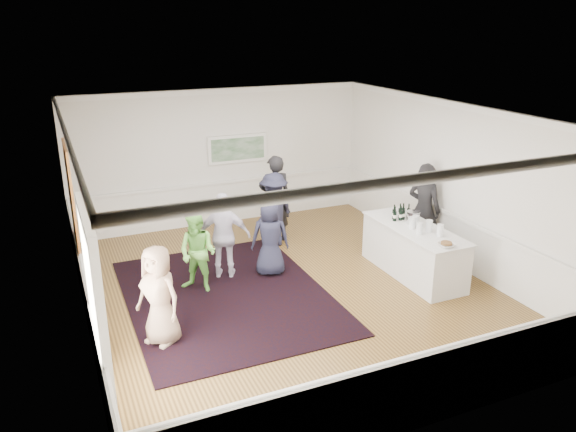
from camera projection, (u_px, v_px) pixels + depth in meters
name	position (u px, v px, depth m)	size (l,w,h in m)	color
floor	(290.00, 289.00, 10.24)	(8.00, 8.00, 0.00)	olive
ceiling	(290.00, 113.00, 9.18)	(7.00, 8.00, 0.02)	white
wall_left	(76.00, 236.00, 8.38)	(0.02, 8.00, 3.20)	white
wall_right	(452.00, 184.00, 11.04)	(0.02, 8.00, 3.20)	white
wall_back	(221.00, 157.00, 13.17)	(7.00, 0.02, 3.20)	white
wall_front	(435.00, 309.00, 6.25)	(7.00, 0.02, 3.20)	white
wainscoting	(290.00, 264.00, 10.07)	(7.00, 8.00, 1.00)	white
mirror	(72.00, 199.00, 9.46)	(0.05, 1.25, 1.85)	#CA7C3B
doorway	(94.00, 301.00, 6.82)	(0.10, 1.78, 2.56)	white
landscape_painting	(238.00, 149.00, 13.21)	(1.44, 0.06, 0.66)	white
area_rug	(227.00, 295.00, 9.99)	(3.39, 4.46, 0.02)	black
serving_table	(413.00, 251.00, 10.70)	(0.90, 2.37, 0.96)	silver
bartender	(424.00, 209.00, 11.50)	(0.71, 0.47, 1.95)	black
guest_tan	(159.00, 296.00, 8.32)	(0.77, 0.50, 1.57)	#9D7C62
guest_green	(198.00, 253.00, 9.98)	(0.71, 0.56, 1.47)	#7BD655
guest_lilac	(224.00, 236.00, 10.48)	(0.97, 0.41, 1.66)	silver
guest_dark_a	(274.00, 210.00, 11.95)	(1.06, 0.61, 1.63)	#202236
guest_dark_b	(275.00, 199.00, 12.22)	(0.70, 0.46, 1.93)	black
guest_navy	(270.00, 238.00, 10.64)	(0.73, 0.47, 1.49)	#202236
wine_bottles	(401.00, 211.00, 10.94)	(0.42, 0.20, 0.31)	black
juice_pitchers	(423.00, 225.00, 10.30)	(0.39, 0.70, 0.24)	#68AA3C
ice_bucket	(413.00, 218.00, 10.70)	(0.26, 0.26, 0.24)	silver
nut_bowl	(446.00, 244.00, 9.65)	(0.28, 0.28, 0.08)	white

